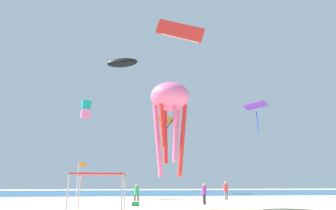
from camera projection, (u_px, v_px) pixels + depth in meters
name	position (u px, v px, depth m)	size (l,w,h in m)	color
ocean_strip	(158.00, 192.00, 47.02)	(110.00, 25.69, 0.03)	#28608C
canopy_tent	(100.00, 176.00, 14.53)	(2.65, 2.77, 2.20)	#B2B2B7
person_near_tent	(137.00, 192.00, 22.29)	(0.41, 0.38, 1.62)	brown
person_leftmost	(204.00, 192.00, 22.13)	(0.39, 0.44, 1.66)	black
person_central	(226.00, 189.00, 27.52)	(0.43, 0.43, 1.81)	slate
banner_flag	(79.00, 178.00, 23.24)	(0.61, 0.06, 3.40)	silver
cooler_box	(136.00, 204.00, 20.43)	(0.57, 0.37, 0.35)	#1E8C4C
kite_inflatable_black	(122.00, 63.00, 39.22)	(4.90, 2.86, 1.86)	black
kite_parafoil_red	(180.00, 31.00, 29.08)	(5.25, 1.98, 3.29)	red
kite_box_teal	(86.00, 109.00, 31.16)	(1.30, 1.36, 2.17)	teal
kite_diamond_purple	(256.00, 107.00, 38.53)	(4.22, 4.22, 4.26)	purple
kite_delta_orange	(166.00, 118.00, 44.77)	(5.00, 4.97, 3.21)	orange
kite_octopus_pink	(170.00, 101.00, 20.06)	(4.10, 4.10, 6.86)	pink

